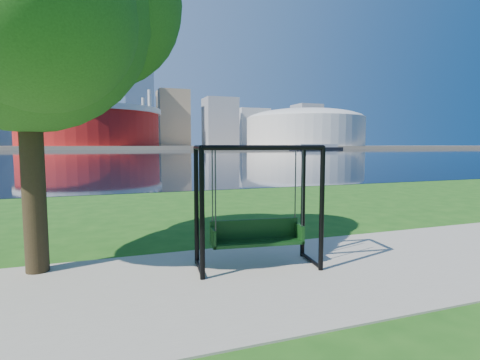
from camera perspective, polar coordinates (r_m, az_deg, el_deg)
name	(u,v)px	position (r m, az deg, el deg)	size (l,w,h in m)	color
ground	(227,272)	(6.94, -2.01, -13.86)	(900.00, 900.00, 0.00)	#1E5114
path	(236,281)	(6.49, -0.61, -15.11)	(120.00, 4.00, 0.03)	#9E937F
river	(113,154)	(108.29, -18.80, 3.80)	(900.00, 180.00, 0.02)	black
far_bank	(108,147)	(312.26, -19.52, 4.75)	(900.00, 228.00, 2.00)	#937F60
stadium	(90,125)	(241.67, -21.90, 7.74)	(83.00, 83.00, 32.00)	maroon
arena	(305,127)	(277.77, 9.85, 8.01)	(84.00, 84.00, 26.56)	beige
skyline	(100,104)	(327.38, -20.49, 10.85)	(392.00, 66.00, 96.50)	gray
swing	(257,209)	(6.92, 2.60, -4.48)	(2.33, 1.24, 2.28)	black
barge	(316,147)	(217.01, 11.57, 4.95)	(31.22, 9.81, 3.08)	black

